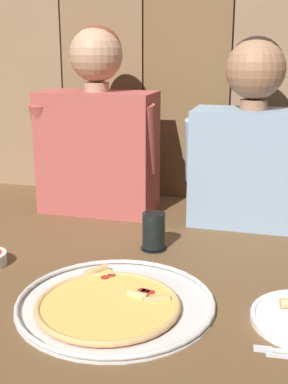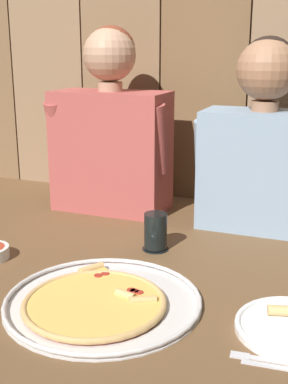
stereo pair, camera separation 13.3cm
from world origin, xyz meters
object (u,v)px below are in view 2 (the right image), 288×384
object	(u,v)px
pizza_tray	(100,301)
drinking_glass	(156,232)
diner_right	(262,143)
diner_left	(111,129)

from	to	relation	value
pizza_tray	drinking_glass	xyz separation A→B (m)	(0.00, 0.34, 0.04)
pizza_tray	drinking_glass	size ratio (longest dim) A/B	4.15
drinking_glass	diner_right	bearing A→B (deg)	51.67
pizza_tray	drinking_glass	bearing A→B (deg)	89.55
diner_right	drinking_glass	bearing A→B (deg)	-128.33
diner_left	diner_right	distance (m)	0.50
diner_right	pizza_tray	bearing A→B (deg)	-110.28
pizza_tray	drinking_glass	distance (m)	0.34
drinking_glass	diner_left	size ratio (longest dim) A/B	0.17
pizza_tray	diner_right	world-z (taller)	diner_right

